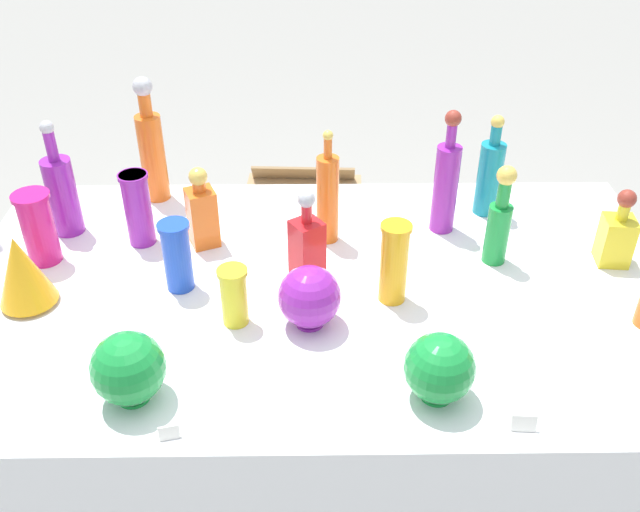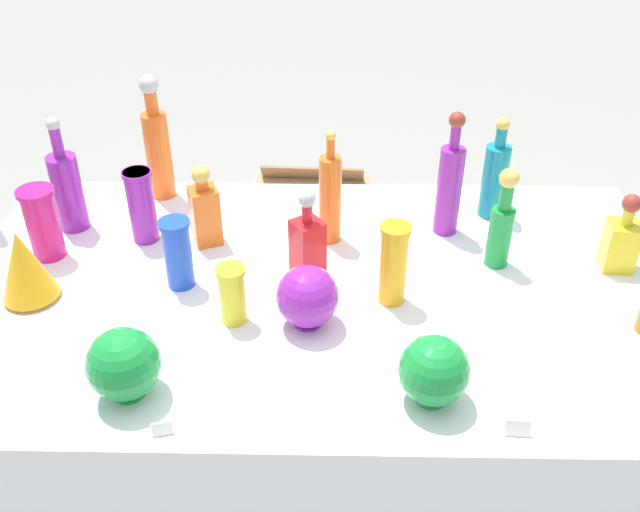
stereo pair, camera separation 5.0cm
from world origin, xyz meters
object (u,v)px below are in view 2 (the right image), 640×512
Objects in this scene: slender_vase_2 at (394,262)px; round_bowl_2 at (434,371)px; tall_bottle_0 at (450,185)px; square_decanter_2 at (621,240)px; slender_vase_5 at (232,293)px; cardboard_box_behind_left at (312,226)px; tall_bottle_3 at (67,188)px; square_decanter_1 at (308,243)px; tall_bottle_5 at (157,146)px; slender_vase_3 at (141,204)px; round_bowl_0 at (124,364)px; tall_bottle_1 at (330,197)px; fluted_vase_0 at (24,265)px; slender_vase_1 at (42,221)px; round_bowl_1 at (307,297)px; square_decanter_0 at (205,210)px; slender_vase_4 at (177,252)px; tall_bottle_4 at (495,177)px; tall_bottle_2 at (502,224)px.

round_bowl_2 is (0.07, -0.37, -0.04)m from slender_vase_2.
tall_bottle_0 is 1.67× the size of square_decanter_2.
cardboard_box_behind_left is (0.16, 1.38, -0.66)m from slender_vase_5.
tall_bottle_3 is 0.78m from square_decanter_1.
tall_bottle_3 is at bearing -138.73° from tall_bottle_5.
tall_bottle_3 is (-1.16, 0.00, -0.02)m from tall_bottle_0.
slender_vase_3 reaches higher than round_bowl_0.
square_decanter_1 is at bearing -42.27° from tall_bottle_5.
tall_bottle_0 reaches higher than cardboard_box_behind_left.
tall_bottle_1 is 0.98× the size of tall_bottle_3.
tall_bottle_0 reaches higher than fluted_vase_0.
square_decanter_2 is 1.43× the size of slender_vase_5.
tall_bottle_0 is 1.70× the size of slender_vase_3.
tall_bottle_1 reaches higher than round_bowl_0.
tall_bottle_1 is 0.80m from tall_bottle_3.
slender_vase_5 is (0.32, -0.38, -0.03)m from slender_vase_3.
round_bowl_2 is (1.06, -0.57, -0.03)m from slender_vase_1.
tall_bottle_1 is at bearing -25.10° from tall_bottle_5.
round_bowl_1 is (0.77, -0.30, -0.03)m from slender_vase_1.
tall_bottle_5 reaches higher than round_bowl_1.
round_bowl_1 reaches higher than cardboard_box_behind_left.
round_bowl_0 is at bearing -130.02° from square_decanter_1.
square_decanter_1 is at bearing 91.77° from round_bowl_1.
slender_vase_5 is (0.55, -0.45, -0.05)m from tall_bottle_3.
slender_vase_2 is 0.38m from round_bowl_2.
round_bowl_1 is at bearing -52.78° from tall_bottle_5.
square_decanter_0 is (0.19, -0.29, -0.07)m from tall_bottle_5.
tall_bottle_5 is 1.52× the size of square_decanter_1.
cardboard_box_behind_left is at bearing 83.35° from slender_vase_5.
tall_bottle_3 reaches higher than square_decanter_1.
tall_bottle_1 is at bearing 30.48° from slender_vase_4.
square_decanter_1 reaches higher than round_bowl_1.
tall_bottle_0 reaches higher than tall_bottle_4.
slender_vase_5 is at bearing -71.39° from square_decanter_0.
slender_vase_4 reaches higher than round_bowl_1.
square_decanter_2 is (0.83, -0.13, -0.05)m from tall_bottle_1.
slender_vase_4 is (0.15, -0.51, -0.07)m from tall_bottle_5.
slender_vase_3 is 1.36× the size of round_bowl_2.
cardboard_box_behind_left is at bearing 74.09° from square_decanter_0.
tall_bottle_2 is 0.86m from square_decanter_0.
tall_bottle_0 reaches higher than round_bowl_1.
tall_bottle_1 is 1.55× the size of slender_vase_3.
round_bowl_1 is (0.36, -0.16, -0.02)m from slender_vase_4.
tall_bottle_5 reaches higher than round_bowl_0.
tall_bottle_2 is at bearing 29.97° from round_bowl_0.
tall_bottle_4 is at bearing -53.98° from cardboard_box_behind_left.
tall_bottle_0 is 0.95m from tall_bottle_5.
tall_bottle_2 reaches higher than slender_vase_1.
square_decanter_2 reaches higher than slender_vase_3.
tall_bottle_0 is 2.23× the size of round_bowl_0.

